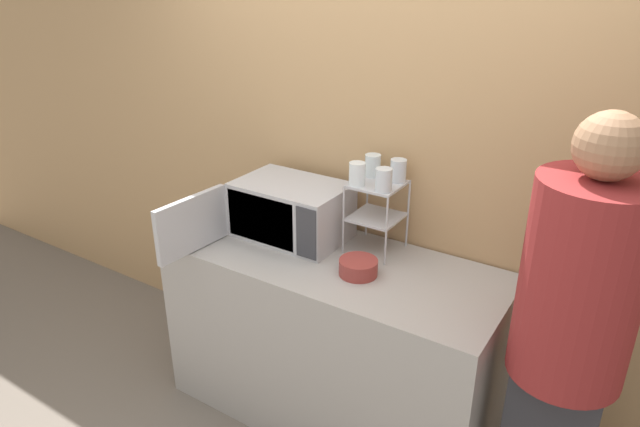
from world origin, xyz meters
TOP-DOWN VIEW (x-y plane):
  - wall_back at (0.00, 0.73)m, footprint 8.00×0.06m
  - counter at (0.00, 0.35)m, footprint 1.67×0.69m
  - microwave at (-0.33, 0.43)m, footprint 0.61×0.81m
  - dish_rack at (0.12, 0.55)m, footprint 0.24×0.25m
  - glass_front_left at (0.05, 0.48)m, footprint 0.08×0.08m
  - glass_back_right at (0.19, 0.62)m, footprint 0.08×0.08m
  - glass_front_right at (0.19, 0.47)m, footprint 0.08×0.08m
  - glass_back_left at (0.05, 0.62)m, footprint 0.08×0.08m
  - bowl at (0.17, 0.29)m, footprint 0.18×0.18m
  - person at (1.09, 0.22)m, footprint 0.41×0.41m

SIDE VIEW (x-z plane):
  - counter at x=0.00m, z-range 0.00..0.93m
  - bowl at x=0.17m, z-range 0.93..1.00m
  - person at x=1.09m, z-range 0.10..1.93m
  - microwave at x=-0.33m, z-range 0.93..1.22m
  - dish_rack at x=0.12m, z-range 1.01..1.36m
  - wall_back at x=0.00m, z-range 0.00..2.60m
  - glass_front_left at x=0.05m, z-range 1.28..1.39m
  - glass_back_right at x=0.19m, z-range 1.28..1.39m
  - glass_front_right at x=0.19m, z-range 1.28..1.39m
  - glass_back_left at x=0.05m, z-range 1.28..1.39m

